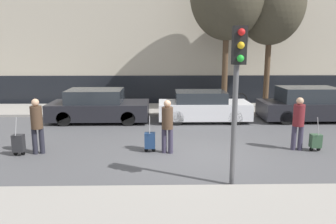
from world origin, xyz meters
name	(u,v)px	position (x,y,z in m)	size (l,w,h in m)	color
ground_plane	(197,154)	(0.00, 0.00, 0.00)	(80.00, 80.00, 0.00)	#4C4C4F
sidewalk_near	(218,215)	(0.00, -3.75, 0.06)	(28.00, 2.50, 0.12)	gray
sidewalk_far	(182,109)	(0.00, 7.00, 0.06)	(28.00, 3.00, 0.12)	gray
parked_car_0	(98,106)	(-3.79, 4.60, 0.66)	(4.23, 1.91, 1.40)	black
parked_car_1	(203,107)	(0.75, 4.57, 0.62)	(3.92, 1.74, 1.31)	silver
parked_car_2	(310,105)	(5.44, 4.57, 0.68)	(4.35, 1.78, 1.47)	black
pedestrian_left	(37,123)	(-4.79, 0.17, 0.96)	(0.34, 0.34, 1.69)	#23232D
trolley_left	(18,143)	(-5.31, 0.02, 0.38)	(0.34, 0.29, 1.18)	#262628
pedestrian_center	(167,123)	(-0.89, 0.16, 0.93)	(0.34, 0.34, 1.64)	#383347
trolley_center	(150,141)	(-1.42, 0.28, 0.36)	(0.34, 0.29, 1.14)	navy
pedestrian_right	(298,121)	(3.18, 0.37, 0.95)	(0.35, 0.34, 1.67)	#383347
trolley_right	(316,141)	(3.72, 0.25, 0.32)	(0.34, 0.29, 1.07)	#335138
traffic_light	(237,75)	(0.58, -2.36, 2.58)	(0.28, 0.47, 3.61)	#515154
parked_bicycle	(231,100)	(2.55, 7.35, 0.49)	(1.77, 0.06, 0.96)	black
bare_tree_near_crossing	(271,4)	(4.30, 7.13, 5.27)	(3.29, 3.29, 7.18)	#4C3826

